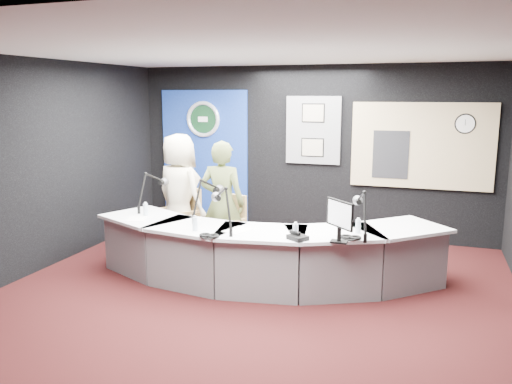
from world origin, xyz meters
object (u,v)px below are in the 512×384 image
(armchair_left, at_px, (180,217))
(person_man, at_px, (180,193))
(armchair_right, at_px, (223,230))
(person_woman, at_px, (222,204))
(broadcast_desk, at_px, (261,253))

(armchair_left, distance_m, person_man, 0.35)
(armchair_right, xyz_separation_m, person_man, (-0.83, 0.35, 0.39))
(armchair_right, relative_size, person_woman, 0.57)
(broadcast_desk, bearing_deg, armchair_right, 145.71)
(broadcast_desk, xyz_separation_m, person_man, (-1.55, 0.84, 0.51))
(armchair_right, distance_m, person_man, 0.98)
(armchair_left, xyz_separation_m, person_woman, (0.83, -0.35, 0.33))
(armchair_left, height_order, person_woman, person_woman)
(armchair_left, height_order, armchair_right, armchair_left)
(armchair_left, bearing_deg, armchair_right, 14.38)
(person_woman, bearing_deg, armchair_left, -24.93)
(broadcast_desk, relative_size, person_woman, 2.61)
(broadcast_desk, height_order, armchair_left, armchair_left)
(person_man, distance_m, person_woman, 0.90)
(armchair_left, relative_size, armchair_right, 1.08)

